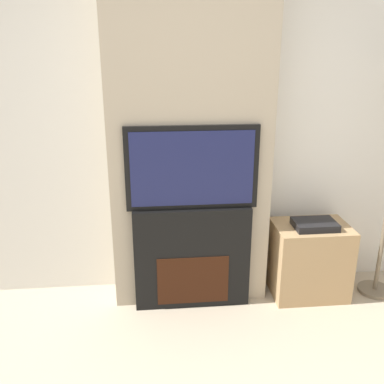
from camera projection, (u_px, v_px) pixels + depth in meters
wall_back at (187, 106)px, 2.94m from camera, size 6.00×0.06×2.70m
chimney_breast at (190, 110)px, 2.77m from camera, size 1.07×0.29×2.70m
fireplace at (192, 257)px, 2.96m from camera, size 0.79×0.15×0.73m
television at (192, 168)px, 2.74m from camera, size 0.86×0.07×0.55m
media_stand at (309, 259)px, 3.11m from camera, size 0.53×0.38×0.59m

